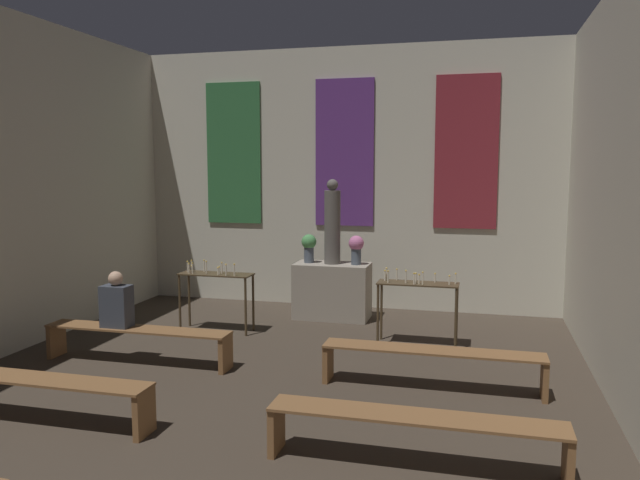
# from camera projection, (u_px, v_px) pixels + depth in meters

# --- Properties ---
(wall_back) EXTENTS (7.56, 0.16, 4.50)m
(wall_back) POSITION_uv_depth(u_px,v_px,m) (345.00, 178.00, 10.88)
(wall_back) COLOR beige
(wall_back) RESTS_ON ground_plane
(altar) EXTENTS (1.21, 0.62, 0.90)m
(altar) POSITION_uv_depth(u_px,v_px,m) (332.00, 291.00, 10.16)
(altar) COLOR gray
(altar) RESTS_ON ground_plane
(statue) EXTENTS (0.26, 0.26, 1.37)m
(statue) POSITION_uv_depth(u_px,v_px,m) (332.00, 224.00, 10.03)
(statue) COLOR #5B5651
(statue) RESTS_ON altar
(flower_vase_left) EXTENTS (0.24, 0.24, 0.47)m
(flower_vase_left) POSITION_uv_depth(u_px,v_px,m) (309.00, 246.00, 10.17)
(flower_vase_left) COLOR #4C5666
(flower_vase_left) RESTS_ON altar
(flower_vase_right) EXTENTS (0.24, 0.24, 0.47)m
(flower_vase_right) POSITION_uv_depth(u_px,v_px,m) (356.00, 247.00, 9.98)
(flower_vase_right) COLOR #4C5666
(flower_vase_right) RESTS_ON altar
(candle_rack_left) EXTENTS (1.11, 0.37, 1.07)m
(candle_rack_left) POSITION_uv_depth(u_px,v_px,m) (215.00, 283.00, 9.33)
(candle_rack_left) COLOR #473823
(candle_rack_left) RESTS_ON ground_plane
(candle_rack_right) EXTENTS (1.11, 0.37, 1.07)m
(candle_rack_right) POSITION_uv_depth(u_px,v_px,m) (417.00, 293.00, 8.59)
(candle_rack_right) COLOR #473823
(candle_rack_right) RESTS_ON ground_plane
(pew_third_left) EXTENTS (2.44, 0.36, 0.46)m
(pew_third_left) POSITION_uv_depth(u_px,v_px,m) (33.00, 388.00, 6.01)
(pew_third_left) COLOR brown
(pew_third_left) RESTS_ON ground_plane
(pew_third_right) EXTENTS (2.44, 0.36, 0.46)m
(pew_third_right) POSITION_uv_depth(u_px,v_px,m) (414.00, 428.00, 5.11)
(pew_third_right) COLOR brown
(pew_third_right) RESTS_ON ground_plane
(pew_back_left) EXTENTS (2.44, 0.36, 0.46)m
(pew_back_left) POSITION_uv_depth(u_px,v_px,m) (137.00, 337.00, 7.84)
(pew_back_left) COLOR brown
(pew_back_left) RESTS_ON ground_plane
(pew_back_right) EXTENTS (2.44, 0.36, 0.46)m
(pew_back_right) POSITION_uv_depth(u_px,v_px,m) (432.00, 359.00, 6.93)
(pew_back_right) COLOR brown
(pew_back_right) RESTS_ON ground_plane
(person_seated) EXTENTS (0.36, 0.24, 0.71)m
(person_seated) POSITION_uv_depth(u_px,v_px,m) (117.00, 303.00, 7.86)
(person_seated) COLOR #383D47
(person_seated) RESTS_ON pew_back_left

